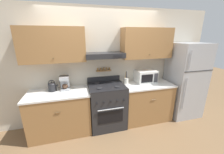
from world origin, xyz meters
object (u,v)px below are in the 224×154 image
tea_kettle (52,86)px  microwave (145,76)px  coffee_maker (65,83)px  stove_range (107,105)px  refrigerator (185,80)px  utensil_crock (126,81)px

tea_kettle → microwave: microwave is taller
coffee_maker → microwave: size_ratio=0.62×
stove_range → coffee_maker: (-0.84, 0.15, 0.56)m
refrigerator → utensil_crock: bearing=174.2°
refrigerator → microwave: (-1.00, 0.17, 0.14)m
utensil_crock → tea_kettle: bearing=-180.0°
refrigerator → stove_range: bearing=179.4°
refrigerator → utensil_crock: size_ratio=6.08×
coffee_maker → utensil_crock: size_ratio=0.97×
stove_range → refrigerator: (1.97, -0.02, 0.42)m
tea_kettle → microwave: 2.07m
utensil_crock → refrigerator: bearing=-5.8°
stove_range → utensil_crock: 0.70m
refrigerator → utensil_crock: 1.50m
stove_range → tea_kettle: size_ratio=4.64×
refrigerator → coffee_maker: size_ratio=6.29×
microwave → refrigerator: bearing=-9.7°
stove_range → utensil_crock: utensil_crock is taller
utensil_crock → stove_range: bearing=-165.0°
microwave → utensil_crock: bearing=-177.9°
stove_range → tea_kettle: bearing=173.2°
coffee_maker → stove_range: bearing=-10.4°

